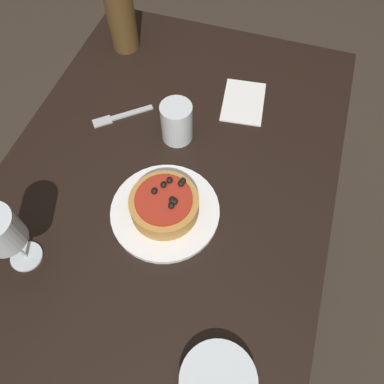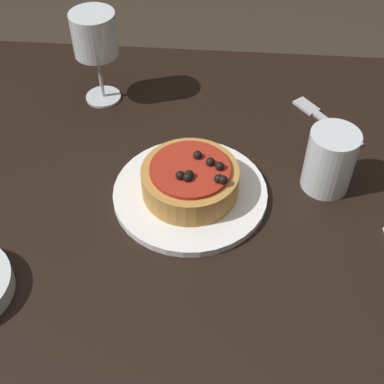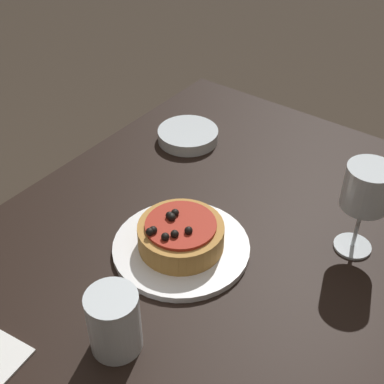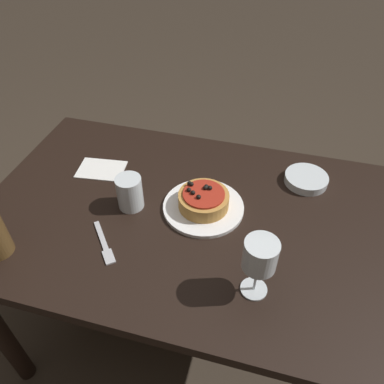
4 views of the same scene
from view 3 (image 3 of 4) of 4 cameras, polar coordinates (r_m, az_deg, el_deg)
The scene contains 6 objects.
dining_table at distance 0.98m, azimuth -1.37°, elevation -12.68°, with size 1.22×0.78×0.71m.
dinner_plate at distance 0.95m, azimuth -1.16°, elevation -5.92°, with size 0.24×0.24×0.01m.
pizza at distance 0.93m, azimuth -1.22°, elevation -4.56°, with size 0.15×0.15×0.06m.
wine_glass at distance 0.92m, azimuth 18.15°, elevation 0.17°, with size 0.08×0.08×0.17m.
water_cup at distance 0.79m, azimuth -8.31°, elevation -13.54°, with size 0.08×0.08×0.10m.
side_bowl at distance 1.22m, azimuth -0.43°, elevation 6.07°, with size 0.14×0.14×0.03m.
Camera 3 is at (0.48, 0.38, 1.38)m, focal length 50.00 mm.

